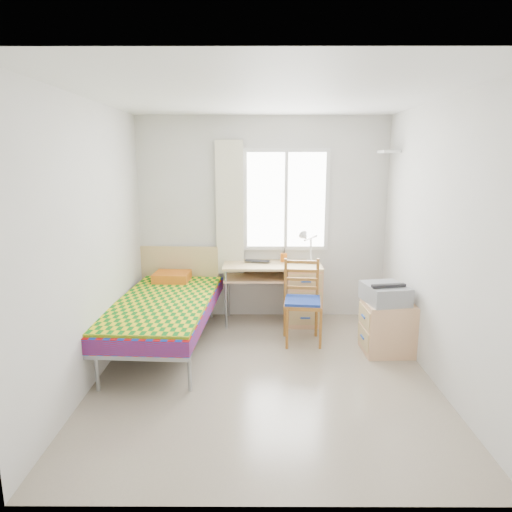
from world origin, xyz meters
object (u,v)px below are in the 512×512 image
(bed, at_px, (165,306))
(cabinet, at_px, (387,328))
(chair, at_px, (303,296))
(printer, at_px, (385,293))
(desk, at_px, (298,291))

(bed, height_order, cabinet, bed)
(chair, height_order, printer, chair)
(desk, bearing_deg, cabinet, -46.19)
(desk, xyz_separation_m, cabinet, (0.89, -0.94, -0.14))
(cabinet, xyz_separation_m, printer, (-0.04, 0.02, 0.38))
(printer, bearing_deg, desk, 122.04)
(desk, distance_m, cabinet, 1.30)
(bed, distance_m, cabinet, 2.45)
(bed, xyz_separation_m, cabinet, (2.44, -0.20, -0.18))
(bed, bearing_deg, chair, 7.89)
(desk, relative_size, chair, 1.29)
(chair, distance_m, printer, 0.91)
(printer, bearing_deg, chair, 149.83)
(cabinet, bearing_deg, desk, 131.18)
(cabinet, height_order, printer, printer)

